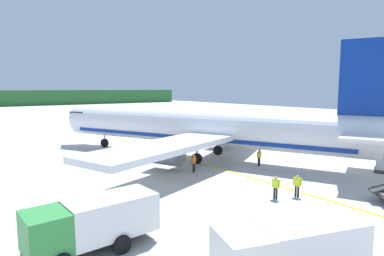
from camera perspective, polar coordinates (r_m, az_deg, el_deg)
airliner_foreground at (r=36.20m, az=1.48°, el=0.03°), size 33.07×39.23×11.90m
service_truck_baggage at (r=14.43m, az=16.62°, el=-19.37°), size 6.47×3.93×2.43m
service_truck_catering at (r=16.93m, az=-16.72°, el=-15.25°), size 6.19×2.65×2.47m
crew_marshaller at (r=24.11m, az=14.27°, el=-9.60°), size 0.29×0.62×1.65m
crew_loader_left at (r=25.00m, az=17.73°, el=-9.20°), size 0.38×0.59×1.60m
crew_loader_right at (r=30.55m, az=0.30°, el=-5.86°), size 0.59×0.38×1.66m
crew_supervisor at (r=33.57m, az=11.52°, el=-4.79°), size 0.63×0.25×1.70m
apron_guide_line at (r=32.52m, az=4.39°, el=-6.85°), size 0.30×60.00×0.01m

